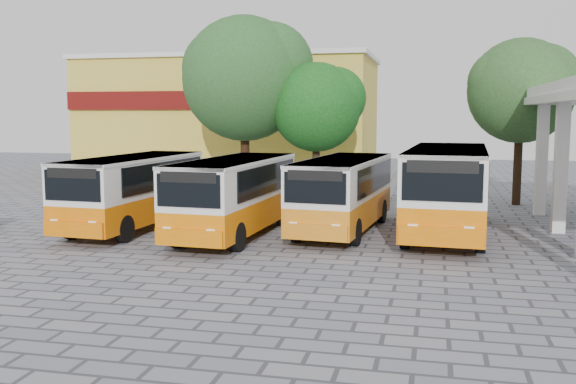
% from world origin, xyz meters
% --- Properties ---
extents(ground, '(90.00, 90.00, 0.00)m').
position_xyz_m(ground, '(0.00, 0.00, 0.00)').
color(ground, slate).
rests_on(ground, ground).
extents(shophouse_block, '(20.40, 10.40, 8.30)m').
position_xyz_m(shophouse_block, '(-11.00, 25.99, 4.16)').
color(shophouse_block, gold).
rests_on(shophouse_block, ground).
extents(bus_far_left, '(2.74, 7.70, 2.73)m').
position_xyz_m(bus_far_left, '(-7.60, 3.39, 1.58)').
color(bus_far_left, '#DB6400').
rests_on(bus_far_left, ground).
extents(bus_centre_left, '(2.74, 7.72, 2.74)m').
position_xyz_m(bus_centre_left, '(-3.47, 2.87, 1.59)').
color(bus_centre_left, '#DD6A00').
rests_on(bus_centre_left, ground).
extents(bus_centre_right, '(2.99, 7.67, 2.70)m').
position_xyz_m(bus_centre_right, '(0.15, 4.58, 1.56)').
color(bus_centre_right, orange).
rests_on(bus_centre_right, ground).
extents(bus_far_right, '(3.08, 8.76, 3.11)m').
position_xyz_m(bus_far_right, '(3.85, 4.78, 1.80)').
color(bus_far_right, '#E06900').
rests_on(bus_far_right, ground).
extents(tree_left, '(7.15, 6.81, 9.63)m').
position_xyz_m(tree_left, '(-6.77, 15.51, 6.45)').
color(tree_left, '#311C0D').
rests_on(tree_left, ground).
extents(tree_middle, '(4.94, 4.71, 7.02)m').
position_xyz_m(tree_middle, '(-2.71, 15.03, 4.82)').
color(tree_middle, black).
rests_on(tree_middle, ground).
extents(tree_right, '(5.15, 4.90, 7.84)m').
position_xyz_m(tree_right, '(7.30, 13.48, 5.55)').
color(tree_right, black).
rests_on(tree_right, ground).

